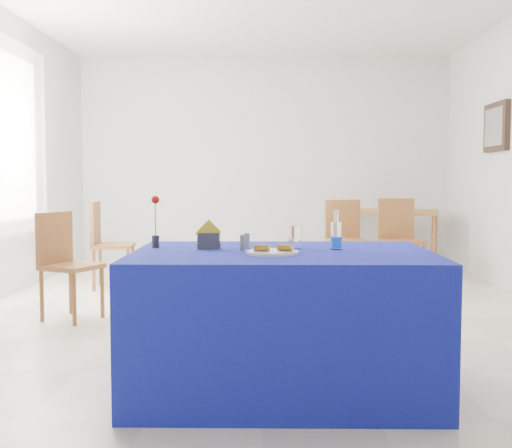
{
  "coord_description": "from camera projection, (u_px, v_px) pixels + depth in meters",
  "views": [
    {
      "loc": [
        0.01,
        -5.3,
        1.15
      ],
      "look_at": [
        -0.03,
        -2.06,
        0.92
      ],
      "focal_mm": 45.0,
      "sensor_mm": 36.0,
      "label": 1
    }
  ],
  "objects": [
    {
      "name": "floor",
      "position": [
        264.0,
        316.0,
        5.36
      ],
      "size": [
        7.0,
        7.0,
        0.0
      ],
      "primitive_type": "plane",
      "color": "beige",
      "rests_on": "ground"
    },
    {
      "name": "rose_vase",
      "position": [
        155.0,
        223.0,
        3.61
      ],
      "size": [
        0.05,
        0.05,
        0.3
      ],
      "color": "#242429",
      "rests_on": "blue_table"
    },
    {
      "name": "drinking_glass",
      "position": [
        295.0,
        237.0,
        3.56
      ],
      "size": [
        0.07,
        0.07,
        0.13
      ],
      "primitive_type": "cylinder",
      "color": "white",
      "rests_on": "blue_table"
    },
    {
      "name": "water_bottle",
      "position": [
        336.0,
        236.0,
        3.54
      ],
      "size": [
        0.06,
        0.06,
        0.21
      ],
      "color": "white",
      "rests_on": "blue_table"
    },
    {
      "name": "picture_art",
      "position": [
        494.0,
        127.0,
        6.81
      ],
      "size": [
        0.02,
        0.52,
        0.4
      ],
      "primitive_type": "cube",
      "color": "#998C66",
      "rests_on": "room_shell"
    },
    {
      "name": "pepper_shaker",
      "position": [
        242.0,
        243.0,
        3.48
      ],
      "size": [
        0.03,
        0.03,
        0.08
      ],
      "primitive_type": "cylinder",
      "color": "slate",
      "rests_on": "blue_table"
    },
    {
      "name": "chair_win_b",
      "position": [
        105.0,
        238.0,
        6.71
      ],
      "size": [
        0.44,
        0.44,
        0.91
      ],
      "rotation": [
        0.0,
        0.0,
        1.64
      ],
      "color": "brown",
      "rests_on": "floor"
    },
    {
      "name": "chair_bg_left",
      "position": [
        344.0,
        234.0,
        7.35
      ],
      "size": [
        0.44,
        0.44,
        0.91
      ],
      "rotation": [
        0.0,
        0.0,
        0.1
      ],
      "color": "brown",
      "rests_on": "floor"
    },
    {
      "name": "salt_shaker",
      "position": [
        247.0,
        241.0,
        3.59
      ],
      "size": [
        0.03,
        0.03,
        0.08
      ],
      "primitive_type": "cylinder",
      "color": "gray",
      "rests_on": "blue_table"
    },
    {
      "name": "window_pane",
      "position": [
        4.0,
        137.0,
        6.09
      ],
      "size": [
        0.04,
        1.5,
        1.6
      ],
      "primitive_type": "cube",
      "color": "white",
      "rests_on": "room_shell"
    },
    {
      "name": "blue_table",
      "position": [
        282.0,
        321.0,
        3.47
      ],
      "size": [
        1.6,
        1.1,
        0.76
      ],
      "color": "navy",
      "rests_on": "floor"
    },
    {
      "name": "curtain",
      "position": [
        12.0,
        137.0,
        6.09
      ],
      "size": [
        0.04,
        1.75,
        1.85
      ],
      "primitive_type": "cube",
      "color": "white",
      "rests_on": "room_shell"
    },
    {
      "name": "oak_table",
      "position": [
        386.0,
        216.0,
        8.18
      ],
      "size": [
        1.46,
        1.12,
        0.76
      ],
      "color": "olive",
      "rests_on": "floor"
    },
    {
      "name": "picture_frame",
      "position": [
        497.0,
        127.0,
        6.8
      ],
      "size": [
        0.06,
        0.64,
        0.52
      ],
      "primitive_type": "cube",
      "color": "black",
      "rests_on": "room_shell"
    },
    {
      "name": "plate",
      "position": [
        272.0,
        252.0,
        3.32
      ],
      "size": [
        0.28,
        0.28,
        0.01
      ],
      "primitive_type": "cylinder",
      "color": "white",
      "rests_on": "blue_table"
    },
    {
      "name": "chair_win_a",
      "position": [
        64.0,
        257.0,
        5.24
      ],
      "size": [
        0.52,
        0.52,
        0.88
      ],
      "rotation": [
        0.0,
        0.0,
        1.14
      ],
      "color": "brown",
      "rests_on": "floor"
    },
    {
      "name": "room_shell",
      "position": [
        264.0,
        106.0,
        5.24
      ],
      "size": [
        7.0,
        7.0,
        7.0
      ],
      "color": "silver",
      "rests_on": "ground"
    },
    {
      "name": "chair_bg_right",
      "position": [
        399.0,
        234.0,
        7.05
      ],
      "size": [
        0.48,
        0.48,
        0.93
      ],
      "rotation": [
        0.0,
        0.0,
        0.16
      ],
      "color": "brown",
      "rests_on": "floor"
    },
    {
      "name": "napkin_holder",
      "position": [
        208.0,
        240.0,
        3.56
      ],
      "size": [
        0.15,
        0.08,
        0.16
      ],
      "color": "#37373C",
      "rests_on": "blue_table"
    },
    {
      "name": "banana_pieces",
      "position": [
        274.0,
        248.0,
        3.32
      ],
      "size": [
        0.21,
        0.07,
        0.04
      ],
      "color": "gold",
      "rests_on": "plate"
    }
  ]
}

